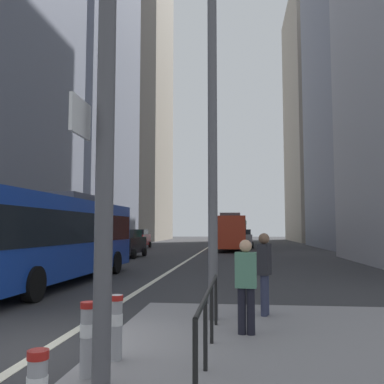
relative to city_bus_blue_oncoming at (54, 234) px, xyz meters
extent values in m
plane|color=#303033|center=(3.55, 11.66, -1.84)|extent=(160.00, 160.00, 0.00)
cube|color=beige|center=(3.55, 21.66, -1.83)|extent=(0.20, 80.00, 0.01)
cube|color=slate|center=(-12.45, 34.48, 22.91)|extent=(10.10, 20.04, 49.49)
cube|color=gray|center=(-12.45, 58.84, 23.62)|extent=(12.76, 18.17, 50.90)
cube|color=slate|center=(20.55, 31.35, 24.50)|extent=(10.60, 16.99, 52.66)
cube|color=gray|center=(20.55, 54.77, 18.27)|extent=(10.15, 20.44, 40.22)
cube|color=#14389E|center=(0.00, -0.03, -0.11)|extent=(2.69, 11.80, 2.75)
cube|color=black|center=(0.00, -0.03, 0.23)|extent=(2.72, 11.56, 1.10)
cube|color=#4C4C51|center=(0.03, 1.73, 1.41)|extent=(1.82, 4.26, 0.30)
cylinder|color=black|center=(1.14, -3.81, -1.34)|extent=(0.32, 1.00, 1.00)
cylinder|color=black|center=(1.26, 3.71, -1.34)|extent=(0.32, 1.00, 1.00)
cylinder|color=black|center=(-1.14, 3.75, -1.34)|extent=(0.32, 1.00, 1.00)
cube|color=red|center=(6.02, 25.01, -0.11)|extent=(2.78, 10.65, 2.75)
cube|color=black|center=(6.02, 25.01, 0.23)|extent=(2.81, 10.44, 1.10)
cube|color=#4C4C51|center=(6.06, 23.42, 1.41)|extent=(1.85, 3.86, 0.30)
cylinder|color=black|center=(4.73, 28.36, -1.34)|extent=(0.33, 1.01, 1.00)
cylinder|color=black|center=(7.13, 28.42, -1.34)|extent=(0.33, 1.01, 1.00)
cylinder|color=black|center=(4.91, 21.59, -1.34)|extent=(0.33, 1.01, 1.00)
cylinder|color=black|center=(7.31, 21.65, -1.34)|extent=(0.33, 1.01, 1.00)
cube|color=#198456|center=(6.64, 42.24, -0.11)|extent=(2.83, 11.55, 2.75)
cube|color=black|center=(6.64, 42.24, 0.23)|extent=(2.86, 11.32, 1.10)
cube|color=#4C4C51|center=(6.59, 40.51, 1.41)|extent=(1.87, 4.18, 0.30)
cylinder|color=black|center=(5.55, 45.94, -1.34)|extent=(0.33, 1.01, 1.00)
cylinder|color=black|center=(7.95, 45.88, -1.34)|extent=(0.33, 1.01, 1.00)
cylinder|color=black|center=(5.34, 38.60, -1.34)|extent=(0.33, 1.01, 1.00)
cylinder|color=black|center=(7.74, 38.53, -1.34)|extent=(0.33, 1.01, 1.00)
cube|color=maroon|center=(-3.53, 28.37, -0.97)|extent=(1.88, 4.47, 1.10)
cube|color=black|center=(-3.53, 28.52, -0.16)|extent=(1.55, 2.43, 0.52)
cylinder|color=black|center=(-2.59, 26.88, -1.52)|extent=(0.23, 0.64, 0.64)
cylinder|color=black|center=(-4.41, 26.84, -1.52)|extent=(0.23, 0.64, 0.64)
cylinder|color=black|center=(-2.65, 29.89, -1.52)|extent=(0.23, 0.64, 0.64)
cylinder|color=black|center=(-4.47, 29.85, -1.52)|extent=(0.23, 0.64, 0.64)
cube|color=silver|center=(7.37, 30.85, -0.97)|extent=(1.84, 4.31, 1.10)
cube|color=black|center=(7.37, 30.70, -0.16)|extent=(1.53, 2.34, 0.52)
cylinder|color=black|center=(6.48, 32.32, -1.52)|extent=(0.23, 0.64, 0.64)
cylinder|color=black|center=(8.30, 32.30, -1.52)|extent=(0.23, 0.64, 0.64)
cylinder|color=black|center=(6.44, 29.40, -1.52)|extent=(0.23, 0.64, 0.64)
cylinder|color=black|center=(8.26, 29.38, -1.52)|extent=(0.23, 0.64, 0.64)
cube|color=#232838|center=(5.80, 51.31, -0.97)|extent=(1.84, 4.55, 1.10)
cube|color=black|center=(5.80, 51.16, -0.16)|extent=(1.53, 2.46, 0.52)
cylinder|color=black|center=(4.91, 52.86, -1.52)|extent=(0.23, 0.64, 0.64)
cylinder|color=black|center=(6.73, 52.83, -1.52)|extent=(0.23, 0.64, 0.64)
cylinder|color=black|center=(4.87, 49.78, -1.52)|extent=(0.23, 0.64, 0.64)
cylinder|color=black|center=(6.69, 49.76, -1.52)|extent=(0.23, 0.64, 0.64)
cube|color=black|center=(-1.07, 14.43, -0.97)|extent=(1.89, 4.31, 1.10)
cube|color=black|center=(-1.07, 14.58, -0.16)|extent=(1.56, 2.34, 0.52)
cylinder|color=black|center=(-0.20, 12.96, -1.52)|extent=(0.24, 0.65, 0.64)
cylinder|color=black|center=(-2.02, 13.01, -1.52)|extent=(0.24, 0.65, 0.64)
cylinder|color=black|center=(-0.13, 15.86, -1.52)|extent=(0.24, 0.65, 0.64)
cylinder|color=black|center=(-1.94, 15.90, -1.52)|extent=(0.24, 0.65, 0.64)
cylinder|color=#515156|center=(5.20, -10.26, 1.31)|extent=(0.22, 0.22, 6.00)
cube|color=white|center=(4.95, -10.44, 1.51)|extent=(0.04, 0.60, 0.44)
cylinder|color=#56565B|center=(6.27, -6.21, 2.31)|extent=(0.20, 0.20, 8.00)
cylinder|color=white|center=(4.98, -11.39, -1.20)|extent=(0.19, 0.19, 0.14)
cylinder|color=#B21E19|center=(4.98, -11.39, -0.94)|extent=(0.20, 0.20, 0.08)
cylinder|color=#99999E|center=(4.86, -9.77, -1.22)|extent=(0.18, 0.18, 0.94)
cylinder|color=white|center=(4.86, -9.77, -1.10)|extent=(0.19, 0.19, 0.17)
cylinder|color=#B21E19|center=(4.86, -9.77, -0.78)|extent=(0.20, 0.20, 0.08)
cylinder|color=#99999E|center=(5.02, -9.04, -1.23)|extent=(0.18, 0.18, 0.92)
cylinder|color=white|center=(5.02, -9.04, -1.11)|extent=(0.19, 0.19, 0.17)
cylinder|color=#B21E19|center=(5.02, -9.04, -0.80)|extent=(0.20, 0.20, 0.08)
cylinder|color=black|center=(6.35, -10.72, -1.21)|extent=(0.06, 0.06, 0.95)
cylinder|color=black|center=(6.35, -9.37, -1.21)|extent=(0.06, 0.06, 0.95)
cylinder|color=black|center=(6.35, -8.01, -1.21)|extent=(0.06, 0.06, 0.95)
cylinder|color=black|center=(6.35, -6.66, -1.21)|extent=(0.06, 0.06, 0.95)
cylinder|color=black|center=(6.35, -8.69, -0.74)|extent=(0.06, 4.06, 0.06)
cylinder|color=black|center=(6.85, -7.35, -1.27)|extent=(0.15, 0.15, 0.82)
cylinder|color=black|center=(7.01, -7.36, -1.27)|extent=(0.15, 0.15, 0.82)
cube|color=#4C7F66|center=(6.93, -7.36, -0.54)|extent=(0.40, 0.28, 0.64)
sphere|color=tan|center=(6.93, -7.36, -0.11)|extent=(0.23, 0.23, 0.23)
cylinder|color=#2D334C|center=(7.34, -5.71, -1.25)|extent=(0.15, 0.15, 0.87)
cylinder|color=#2D334C|center=(7.39, -5.55, -1.25)|extent=(0.15, 0.15, 0.87)
cube|color=#232328|center=(7.37, -5.63, -0.48)|extent=(0.34, 0.43, 0.67)
sphere|color=brown|center=(7.37, -5.63, -0.02)|extent=(0.24, 0.24, 0.24)
camera|label=1|loc=(6.80, -15.18, 0.20)|focal=39.67mm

